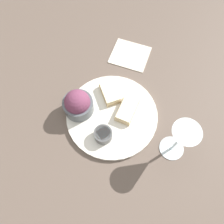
# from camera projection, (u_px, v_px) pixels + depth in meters

# --- Properties ---
(ground_plane) EXTENTS (4.00, 4.00, 0.00)m
(ground_plane) POSITION_uv_depth(u_px,v_px,m) (112.00, 116.00, 0.75)
(ground_plane) COLOR brown
(dinner_plate) EXTENTS (0.31, 0.31, 0.01)m
(dinner_plate) POSITION_uv_depth(u_px,v_px,m) (112.00, 115.00, 0.75)
(dinner_plate) COLOR silver
(dinner_plate) RESTS_ON ground_plane
(salad_bowl) EXTENTS (0.10, 0.10, 0.09)m
(salad_bowl) POSITION_uv_depth(u_px,v_px,m) (78.00, 104.00, 0.71)
(salad_bowl) COLOR #4C5156
(salad_bowl) RESTS_ON dinner_plate
(sauce_ramekin) EXTENTS (0.06, 0.06, 0.03)m
(sauce_ramekin) POSITION_uv_depth(u_px,v_px,m) (103.00, 134.00, 0.69)
(sauce_ramekin) COLOR #4C4C4C
(sauce_ramekin) RESTS_ON dinner_plate
(cheese_toast_near) EXTENTS (0.11, 0.10, 0.03)m
(cheese_toast_near) POSITION_uv_depth(u_px,v_px,m) (127.00, 109.00, 0.73)
(cheese_toast_near) COLOR #D1B27F
(cheese_toast_near) RESTS_ON dinner_plate
(cheese_toast_far) EXTENTS (0.09, 0.06, 0.03)m
(cheese_toast_far) POSITION_uv_depth(u_px,v_px,m) (110.00, 93.00, 0.76)
(cheese_toast_far) COLOR #D1B27F
(cheese_toast_far) RESTS_ON dinner_plate
(wine_glass) EXTENTS (0.08, 0.08, 0.16)m
(wine_glass) POSITION_uv_depth(u_px,v_px,m) (181.00, 138.00, 0.60)
(wine_glass) COLOR silver
(wine_glass) RESTS_ON ground_plane
(napkin) EXTENTS (0.18, 0.19, 0.01)m
(napkin) POSITION_uv_depth(u_px,v_px,m) (130.00, 55.00, 0.86)
(napkin) COLOR beige
(napkin) RESTS_ON ground_plane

